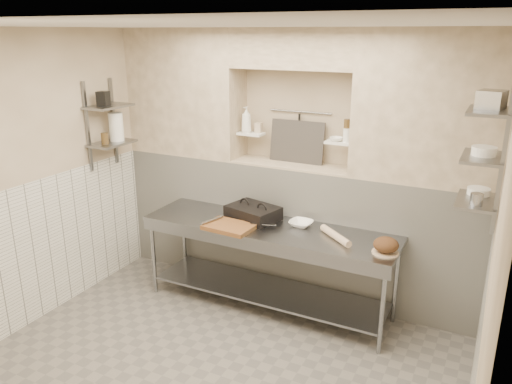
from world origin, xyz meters
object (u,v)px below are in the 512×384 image
Objects in this scene: prep_table at (268,251)px; panini_press at (253,213)px; bowl_alcove at (336,139)px; jug_left at (116,127)px; bread_loaf at (386,245)px; cutting_board at (229,227)px; rolling_pin at (335,236)px; mixing_bowl at (301,224)px; bottle_soap at (246,120)px.

panini_press reaches higher than prep_table.
prep_table is 1.32m from bowl_alcove.
prep_table is at bearing 1.51° from jug_left.
bread_loaf is at bearing 5.23° from panini_press.
cutting_board is 3.58× the size of bowl_alcove.
mixing_bowl is at bearing 159.05° from rolling_pin.
panini_press is 0.36m from cutting_board.
cutting_board reaches higher than prep_table.
mixing_bowl is at bearing 31.93° from cutting_board.
prep_table is 1.43m from bottle_soap.
bottle_soap is at bearing 139.37° from panini_press.
bottle_soap is (-0.52, 0.55, 1.21)m from prep_table.
bread_loaf is at bearing -4.47° from prep_table.
mixing_bowl is 1.29m from bottle_soap.
jug_left is at bearing -165.41° from bowl_alcove.
rolling_pin is at bearing 168.18° from bread_loaf.
jug_left is at bearing 173.71° from cutting_board.
panini_press is 4.38× the size of bowl_alcove.
mixing_bowl is at bearing 29.89° from prep_table.
jug_left is (-3.01, 0.05, 0.79)m from bread_loaf.
panini_press is 1.02m from bottle_soap.
cutting_board is 1.05× the size of rolling_pin.
prep_table is 11.69× the size of bread_loaf.
panini_press is (-0.23, 0.13, 0.33)m from prep_table.
mixing_bowl reaches higher than prep_table.
bread_loaf reaches higher than panini_press.
mixing_bowl is 0.82× the size of bottle_soap.
bread_loaf is 1.68× the size of bowl_alcove.
prep_table is at bearing -15.66° from panini_press.
bread_loaf is at bearing -42.54° from bowl_alcove.
prep_table is 19.62× the size of bowl_alcove.
bottle_soap is (-0.29, 0.41, 0.88)m from panini_press.
jug_left is at bearing 179.14° from bread_loaf.
jug_left is at bearing -155.38° from bottle_soap.
jug_left reaches higher than bowl_alcove.
bottle_soap is 1.02m from bowl_alcove.
bottle_soap is at bearing 159.53° from bread_loaf.
bread_loaf is (1.51, 0.12, 0.06)m from cutting_board.
prep_table is 5.77× the size of rolling_pin.
jug_left is (-2.31, -0.60, 0.03)m from bowl_alcove.
panini_press is 1.13m from bowl_alcove.
prep_table is at bearing 33.71° from cutting_board.
bread_loaf is 0.72× the size of jug_left.
prep_table is at bearing 175.53° from bread_loaf.
bowl_alcove is at bearing 43.49° from cutting_board.
bottle_soap reaches higher than panini_press.
bottle_soap reaches higher than jug_left.
rolling_pin is at bearing 0.80° from prep_table.
cutting_board is at bearing -136.51° from bowl_alcove.
bowl_alcove is 0.43× the size of jug_left.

